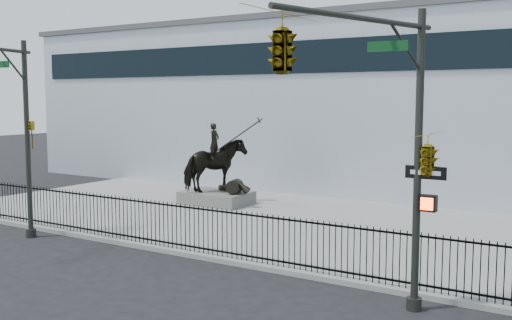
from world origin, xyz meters
The scene contains 8 objects.
ground centered at (0.00, 0.00, 0.00)m, with size 120.00×120.00×0.00m, color black.
plaza centered at (0.00, 7.00, 0.07)m, with size 30.00×12.00×0.15m, color gray.
building centered at (0.00, 20.00, 4.50)m, with size 44.00×14.00×9.00m, color silver.
picket_fence centered at (0.00, 1.25, 0.90)m, with size 22.10×0.10×1.50m.
statue_plinth centered at (-4.84, 8.61, 0.43)m, with size 3.04×2.09×0.57m, color #4F4C48.
equestrian_statue centered at (-4.79, 8.61, 1.91)m, with size 3.89×2.45×3.30m.
traffic_signal_left centered at (-6.75, -0.62, 4.03)m, with size 1.52×4.84×7.00m.
traffic_signal_right centered at (6.47, -2.00, 4.85)m, with size 2.17×6.86×7.00m.
Camera 1 is at (11.13, -13.41, 5.01)m, focal length 42.00 mm.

